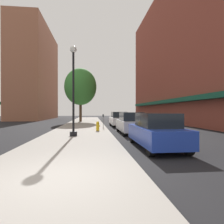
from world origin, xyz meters
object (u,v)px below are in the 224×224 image
lamppost (73,89)px  fire_hydrant (98,126)px  parking_meter_near (103,119)px  car_white (119,119)px  car_blue (156,131)px  car_silver (131,123)px  tree_near (81,87)px

lamppost → fire_hydrant: (1.68, 3.06, -2.68)m
parking_meter_near → car_white: 3.61m
car_blue → car_silver: size_ratio=1.00×
fire_hydrant → parking_meter_near: (0.61, 2.56, 0.43)m
lamppost → tree_near: (-0.56, 16.87, 2.29)m
car_blue → car_white: (0.00, 12.52, 0.00)m
parking_meter_near → fire_hydrant: bearing=-103.4°
lamppost → car_white: size_ratio=1.37×
tree_near → car_blue: 21.79m
fire_hydrant → car_blue: car_blue is taller
car_blue → car_silver: (0.00, 5.81, 0.00)m
parking_meter_near → car_white: (1.95, 3.04, -0.14)m
parking_meter_near → car_white: bearing=57.3°
fire_hydrant → car_blue: size_ratio=0.18×
lamppost → car_silver: size_ratio=1.37×
lamppost → fire_hydrant: size_ratio=7.47×
car_silver → car_white: bearing=92.2°
tree_near → car_blue: tree_near is taller
fire_hydrant → car_white: 6.16m
tree_near → car_silver: (4.80, -14.92, -4.69)m
fire_hydrant → car_silver: 2.80m
parking_meter_near → car_silver: size_ratio=0.30×
fire_hydrant → car_white: size_ratio=0.18×
fire_hydrant → tree_near: tree_near is taller
lamppost → parking_meter_near: lamppost is taller
lamppost → car_silver: bearing=24.7°
tree_near → fire_hydrant: bearing=-80.8°
parking_meter_near → car_white: size_ratio=0.30×
tree_near → car_silver: tree_near is taller
car_silver → car_white: size_ratio=1.00×
car_blue → car_silver: bearing=91.2°
parking_meter_near → car_white: car_white is taller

